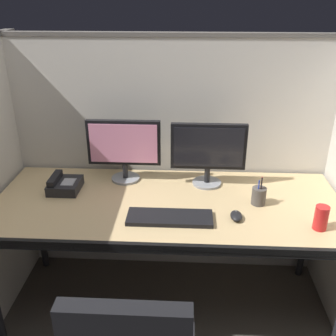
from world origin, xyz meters
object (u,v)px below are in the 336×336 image
(monitor_right, at_px, (208,150))
(desk, at_px, (167,211))
(desk_phone, at_px, (64,185))
(pen_cup, at_px, (259,196))
(monitor_left, at_px, (124,146))
(keyboard_main, at_px, (170,218))
(soda_can, at_px, (321,218))
(computer_mouse, at_px, (236,216))

(monitor_right, bearing_deg, desk, -133.01)
(monitor_right, xyz_separation_m, desk_phone, (-0.82, -0.12, -0.18))
(desk_phone, relative_size, pen_cup, 1.18)
(desk, relative_size, desk_phone, 10.00)
(monitor_left, bearing_deg, desk_phone, -154.92)
(keyboard_main, distance_m, pen_cup, 0.50)
(monitor_left, bearing_deg, soda_can, -25.17)
(desk, xyz_separation_m, computer_mouse, (0.35, -0.14, 0.07))
(monitor_right, height_order, desk_phone, monitor_right)
(monitor_right, xyz_separation_m, keyboard_main, (-0.20, -0.40, -0.20))
(desk, height_order, soda_can, soda_can)
(keyboard_main, bearing_deg, desk_phone, 155.68)
(monitor_left, bearing_deg, keyboard_main, -56.28)
(monitor_right, xyz_separation_m, soda_can, (0.53, -0.44, -0.15))
(soda_can, relative_size, pen_cup, 0.76)
(desk, height_order, computer_mouse, computer_mouse)
(keyboard_main, distance_m, computer_mouse, 0.33)
(computer_mouse, relative_size, pen_cup, 0.59)
(computer_mouse, xyz_separation_m, soda_can, (0.39, -0.07, 0.04))
(soda_can, bearing_deg, desk, 164.57)
(computer_mouse, xyz_separation_m, desk_phone, (-0.95, 0.26, 0.02))
(desk, xyz_separation_m, desk_phone, (-0.60, 0.12, 0.08))
(computer_mouse, bearing_deg, monitor_left, 146.65)
(keyboard_main, xyz_separation_m, computer_mouse, (0.33, 0.02, 0.01))
(desk, relative_size, pen_cup, 11.77)
(desk, distance_m, computer_mouse, 0.39)
(monitor_left, bearing_deg, pen_cup, -18.45)
(monitor_left, relative_size, computer_mouse, 4.48)
(pen_cup, bearing_deg, soda_can, -41.06)
(desk, xyz_separation_m, pen_cup, (0.49, 0.02, 0.10))
(monitor_right, distance_m, soda_can, 0.70)
(monitor_left, height_order, desk_phone, monitor_left)
(keyboard_main, xyz_separation_m, soda_can, (0.73, -0.04, 0.05))
(keyboard_main, bearing_deg, computer_mouse, 4.18)
(desk, xyz_separation_m, monitor_left, (-0.27, 0.27, 0.27))
(soda_can, bearing_deg, desk_phone, 166.51)
(desk_phone, bearing_deg, pen_cup, -5.17)
(computer_mouse, distance_m, soda_can, 0.40)
(desk, distance_m, monitor_right, 0.42)
(monitor_left, xyz_separation_m, keyboard_main, (0.29, -0.44, -0.20))
(monitor_right, height_order, soda_can, monitor_right)
(monitor_right, distance_m, keyboard_main, 0.49)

